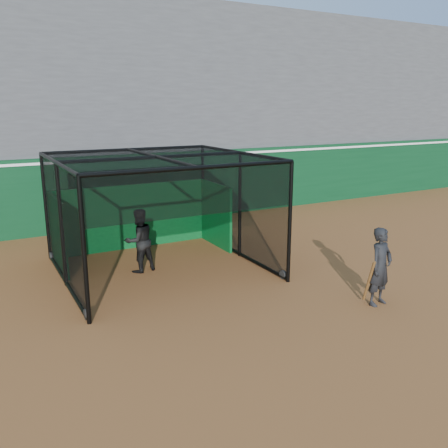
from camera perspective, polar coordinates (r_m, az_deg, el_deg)
name	(u,v)px	position (r m, az deg, el deg)	size (l,w,h in m)	color
ground	(225,320)	(9.55, 0.18, -11.52)	(120.00, 120.00, 0.00)	brown
outfield_wall	(107,190)	(16.82, -13.87, 3.95)	(50.00, 0.50, 2.50)	#0A381B
grandstand	(77,96)	(20.26, -17.26, 14.46)	(50.00, 7.85, 8.95)	#4C4C4F
batting_cage	(159,215)	(12.08, -7.87, 1.11)	(4.83, 4.72, 2.90)	black
batter	(139,241)	(12.14, -10.16, -1.98)	(0.79, 0.62, 1.63)	black
on_deck_player	(380,267)	(10.51, 18.30, -4.92)	(0.68, 0.52, 1.68)	black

